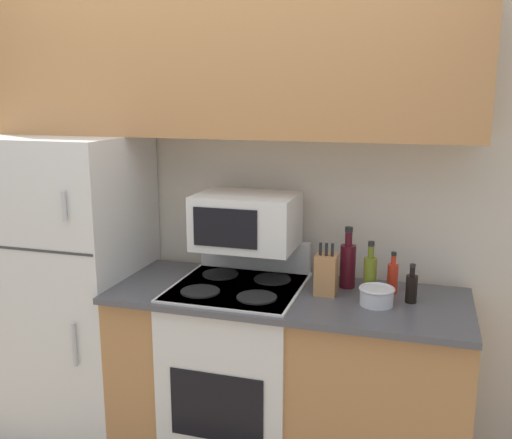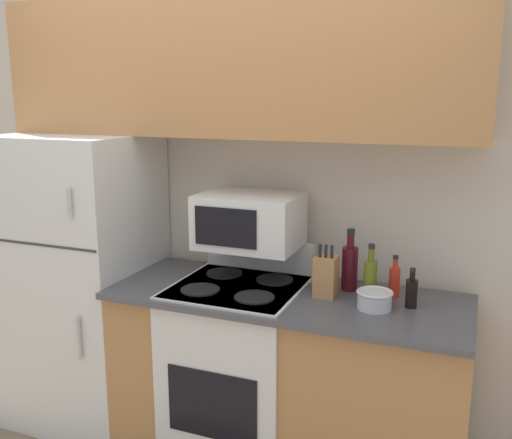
# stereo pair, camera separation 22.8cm
# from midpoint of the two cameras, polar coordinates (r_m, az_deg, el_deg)

# --- Properties ---
(wall_back) EXTENTS (8.00, 0.05, 2.55)m
(wall_back) POSITION_cam_midpoint_polar(r_m,az_deg,el_deg) (3.11, -3.85, 2.14)
(wall_back) COLOR beige
(wall_back) RESTS_ON ground_plane
(lower_cabinets) EXTENTS (1.68, 0.66, 0.91)m
(lower_cabinets) POSITION_cam_midpoint_polar(r_m,az_deg,el_deg) (2.92, 0.78, -15.69)
(lower_cabinets) COLOR #B27A47
(lower_cabinets) RESTS_ON ground_plane
(refrigerator) EXTENTS (0.75, 0.69, 1.62)m
(refrigerator) POSITION_cam_midpoint_polar(r_m,az_deg,el_deg) (3.31, -19.89, -6.26)
(refrigerator) COLOR silver
(refrigerator) RESTS_ON ground_plane
(upper_cabinets) EXTENTS (2.43, 0.35, 0.68)m
(upper_cabinets) POSITION_cam_midpoint_polar(r_m,az_deg,el_deg) (2.88, -5.50, 15.01)
(upper_cabinets) COLOR #B27A47
(upper_cabinets) RESTS_ON refrigerator
(stove) EXTENTS (0.62, 0.64, 1.08)m
(stove) POSITION_cam_midpoint_polar(r_m,az_deg,el_deg) (2.97, -4.06, -14.77)
(stove) COLOR silver
(stove) RESTS_ON ground_plane
(microwave) EXTENTS (0.49, 0.36, 0.27)m
(microwave) POSITION_cam_midpoint_polar(r_m,az_deg,el_deg) (2.82, -3.28, -0.15)
(microwave) COLOR silver
(microwave) RESTS_ON stove
(knife_block) EXTENTS (0.10, 0.11, 0.25)m
(knife_block) POSITION_cam_midpoint_polar(r_m,az_deg,el_deg) (2.68, 4.61, -5.50)
(knife_block) COLOR #B27A47
(knife_block) RESTS_ON lower_cabinets
(bowl) EXTENTS (0.16, 0.16, 0.08)m
(bowl) POSITION_cam_midpoint_polar(r_m,az_deg,el_deg) (2.59, 9.50, -7.54)
(bowl) COLOR silver
(bowl) RESTS_ON lower_cabinets
(bottle_wine_red) EXTENTS (0.08, 0.08, 0.30)m
(bottle_wine_red) POSITION_cam_midpoint_polar(r_m,az_deg,el_deg) (2.78, 6.86, -4.44)
(bottle_wine_red) COLOR #470F19
(bottle_wine_red) RESTS_ON lower_cabinets
(bottle_olive_oil) EXTENTS (0.06, 0.06, 0.26)m
(bottle_olive_oil) POSITION_cam_midpoint_polar(r_m,az_deg,el_deg) (2.69, 8.96, -5.48)
(bottle_olive_oil) COLOR #5B6619
(bottle_olive_oil) RESTS_ON lower_cabinets
(bottle_soy_sauce) EXTENTS (0.05, 0.05, 0.18)m
(bottle_soy_sauce) POSITION_cam_midpoint_polar(r_m,az_deg,el_deg) (2.64, 12.91, -6.67)
(bottle_soy_sauce) COLOR black
(bottle_soy_sauce) RESTS_ON lower_cabinets
(bottle_hot_sauce) EXTENTS (0.05, 0.05, 0.20)m
(bottle_hot_sauce) POSITION_cam_midpoint_polar(r_m,az_deg,el_deg) (2.74, 11.21, -5.69)
(bottle_hot_sauce) COLOR red
(bottle_hot_sauce) RESTS_ON lower_cabinets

